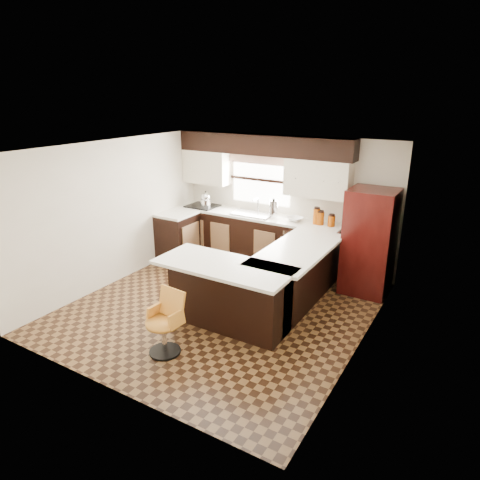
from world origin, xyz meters
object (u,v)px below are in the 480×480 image
Objects in this scene: peninsula_long at (293,278)px; refrigerator at (369,242)px; peninsula_return at (229,295)px; bar_chair at (163,324)px.

refrigerator is (0.81, 1.10, 0.40)m from peninsula_long.
peninsula_return reaches higher than bar_chair.
bar_chair is (-0.33, -1.00, -0.04)m from peninsula_return.
peninsula_long is 1.18× the size of peninsula_return.
bar_chair is at bearing -118.52° from refrigerator.
refrigerator is at bearing 57.11° from peninsula_return.
peninsula_return is at bearing -122.89° from refrigerator.
refrigerator is at bearing 66.98° from bar_chair.
peninsula_return is at bearing 77.23° from bar_chair.
peninsula_long is 2.16m from bar_chair.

